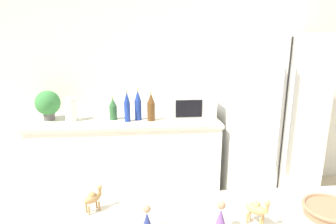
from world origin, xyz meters
TOP-DOWN VIEW (x-y plane):
  - wall_back at (0.00, 2.73)m, footprint 8.00×0.06m
  - back_counter at (-0.50, 2.40)m, footprint 1.92×0.63m
  - refrigerator at (0.99, 2.32)m, footprint 0.91×0.74m
  - potted_plant at (-1.29, 2.44)m, footprint 0.25×0.25m
  - paper_towel_roll at (-1.05, 2.38)m, footprint 0.11×0.11m
  - microwave at (0.18, 2.42)m, footprint 0.48×0.37m
  - back_bottle_0 at (-0.24, 2.33)m, footprint 0.08×0.08m
  - back_bottle_1 at (-0.37, 2.37)m, footprint 0.07×0.07m
  - back_bottle_2 at (-0.63, 2.40)m, footprint 0.08×0.08m
  - back_bottle_3 at (-0.48, 2.32)m, footprint 0.06×0.06m
  - fruit_bowl at (0.49, 0.48)m, footprint 0.23×0.23m
  - camel_figurine at (-0.55, 0.60)m, footprint 0.09×0.08m
  - camel_figurine_second at (0.14, 0.44)m, footprint 0.10×0.09m
  - wise_man_figurine_crimson at (-0.01, 0.42)m, footprint 0.06×0.06m
  - wise_man_figurine_purple at (-0.31, 0.44)m, footprint 0.05×0.05m

SIDE VIEW (x-z plane):
  - back_counter at x=-0.50m, z-range 0.00..0.90m
  - refrigerator at x=0.99m, z-range 0.00..1.77m
  - back_bottle_2 at x=-0.63m, z-range 0.89..1.13m
  - fruit_bowl at x=0.49m, z-range 0.99..1.04m
  - paper_towel_roll at x=-1.05m, z-range 0.90..1.14m
  - wise_man_figurine_purple at x=-0.31m, z-range 0.98..1.10m
  - back_bottle_0 at x=-0.24m, z-range 0.89..1.18m
  - microwave at x=0.18m, z-range 0.90..1.18m
  - wise_man_figurine_crimson at x=-0.01m, z-range 0.98..1.11m
  - back_bottle_3 at x=-0.48m, z-range 0.89..1.21m
  - back_bottle_1 at x=-0.37m, z-range 0.89..1.21m
  - camel_figurine at x=-0.55m, z-range 1.00..1.11m
  - camel_figurine_second at x=0.14m, z-range 1.00..1.13m
  - potted_plant at x=-1.29m, z-range 0.92..1.22m
  - wall_back at x=0.00m, z-range 0.00..2.55m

